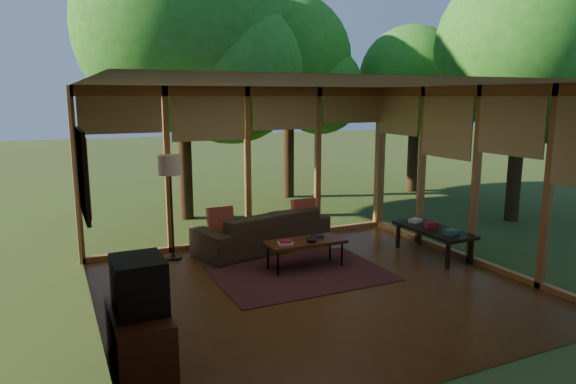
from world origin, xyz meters
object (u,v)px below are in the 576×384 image
floor_lamp (170,171)px  coffee_table (305,243)px  television (139,284)px  sofa (263,230)px  media_cabinet (140,341)px  side_console (433,231)px

floor_lamp → coffee_table: (1.69, -1.29, -1.01)m
television → floor_lamp: (1.02, 3.24, 0.56)m
television → sofa: bearing=51.3°
media_cabinet → side_console: bearing=18.4°
media_cabinet → floor_lamp: floor_lamp is taller
television → side_console: 5.13m
sofa → floor_lamp: bearing=-17.3°
floor_lamp → media_cabinet: bearing=-107.8°
coffee_table → side_console: size_ratio=0.86×
sofa → coffee_table: sofa is taller
media_cabinet → floor_lamp: size_ratio=0.61×
sofa → floor_lamp: (-1.49, 0.11, 1.07)m
media_cabinet → coffee_table: size_ratio=0.83×
sofa → coffee_table: 1.20m
media_cabinet → side_console: 5.13m
sofa → floor_lamp: 1.84m
floor_lamp → side_console: (3.83, -1.62, -1.00)m
television → floor_lamp: floor_lamp is taller
sofa → television: 4.05m
media_cabinet → floor_lamp: bearing=72.2°
sofa → media_cabinet: sofa is taller
media_cabinet → coffee_table: media_cabinet is taller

